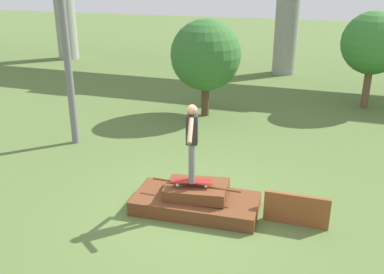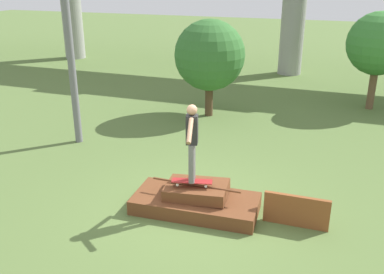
{
  "view_description": "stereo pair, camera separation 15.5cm",
  "coord_description": "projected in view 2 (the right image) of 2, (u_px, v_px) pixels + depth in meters",
  "views": [
    {
      "loc": [
        2.39,
        -7.28,
        4.55
      ],
      "look_at": [
        -0.06,
        -0.05,
        1.62
      ],
      "focal_mm": 40.0,
      "sensor_mm": 36.0,
      "label": 1
    },
    {
      "loc": [
        2.54,
        -7.23,
        4.55
      ],
      "look_at": [
        -0.06,
        -0.05,
        1.62
      ],
      "focal_mm": 40.0,
      "sensor_mm": 36.0,
      "label": 2
    }
  ],
  "objects": [
    {
      "name": "scrap_plank_loose",
      "position": [
        296.0,
        211.0,
        8.13
      ],
      "size": [
        1.24,
        0.1,
        0.64
      ],
      "color": "brown",
      "rests_on": "ground_plane"
    },
    {
      "name": "utility_pole",
      "position": [
        66.0,
        10.0,
        11.05
      ],
      "size": [
        1.3,
        0.2,
        7.05
      ],
      "color": "slate",
      "rests_on": "ground_plane"
    },
    {
      "name": "scrap_pile",
      "position": [
        196.0,
        200.0,
        8.72
      ],
      "size": [
        2.6,
        1.32,
        0.6
      ],
      "color": "brown",
      "rests_on": "ground_plane"
    },
    {
      "name": "ground_plane",
      "position": [
        196.0,
        210.0,
        8.78
      ],
      "size": [
        80.0,
        80.0,
        0.0
      ],
      "primitive_type": "plane",
      "color": "#567038"
    },
    {
      "name": "skateboard",
      "position": [
        192.0,
        181.0,
        8.52
      ],
      "size": [
        0.84,
        0.4,
        0.09
      ],
      "color": "maroon",
      "rests_on": "scrap_pile"
    },
    {
      "name": "skater",
      "position": [
        192.0,
        138.0,
        8.19
      ],
      "size": [
        0.37,
        1.19,
        1.58
      ],
      "color": "slate",
      "rests_on": "skateboard"
    },
    {
      "name": "tree_mid_back",
      "position": [
        210.0,
        55.0,
        13.91
      ],
      "size": [
        2.31,
        2.31,
        3.21
      ],
      "color": "#4C3823",
      "rests_on": "ground_plane"
    },
    {
      "name": "tree_behind_right",
      "position": [
        379.0,
        44.0,
        14.54
      ],
      "size": [
        2.16,
        2.16,
        3.39
      ],
      "color": "brown",
      "rests_on": "ground_plane"
    }
  ]
}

